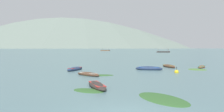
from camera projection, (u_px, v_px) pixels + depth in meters
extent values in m
plane|color=slate|center=(114.00, 48.00, 1506.94)|extent=(6000.00, 6000.00, 0.00)
cone|color=slate|center=(80.00, 19.00, 1565.01)|extent=(1721.39, 1721.39, 447.70)
cone|color=slate|center=(138.00, 20.00, 1530.71)|extent=(1122.13, 1122.13, 417.68)
cone|color=slate|center=(217.00, 35.00, 1698.41)|extent=(585.34, 585.34, 220.27)
ellipsoid|color=navy|center=(149.00, 68.00, 26.12)|extent=(3.60, 1.83, 0.59)
cube|color=#28519E|center=(149.00, 67.00, 26.11)|extent=(2.59, 1.32, 0.05)
cube|color=navy|center=(149.00, 67.00, 26.11)|extent=(0.24, 0.75, 0.04)
ellipsoid|color=#4C3323|center=(88.00, 74.00, 20.71)|extent=(2.87, 2.55, 0.45)
cube|color=#B7B2A3|center=(88.00, 73.00, 20.70)|extent=(2.06, 1.84, 0.05)
cube|color=#4C3323|center=(88.00, 72.00, 20.70)|extent=(0.39, 0.45, 0.04)
ellipsoid|color=#4C3323|center=(169.00, 66.00, 29.61)|extent=(1.65, 3.47, 0.51)
cube|color=olive|center=(169.00, 65.00, 29.60)|extent=(1.19, 2.50, 0.05)
cube|color=#4C3323|center=(169.00, 65.00, 29.60)|extent=(0.61, 0.22, 0.04)
ellipsoid|color=brown|center=(202.00, 67.00, 29.10)|extent=(2.37, 3.09, 0.39)
cube|color=#197A56|center=(202.00, 66.00, 29.10)|extent=(1.71, 2.23, 0.05)
cube|color=brown|center=(202.00, 66.00, 29.10)|extent=(0.51, 0.36, 0.04)
ellipsoid|color=navy|center=(75.00, 69.00, 25.67)|extent=(1.97, 3.51, 0.52)
cube|color=#B22D28|center=(75.00, 68.00, 25.67)|extent=(1.42, 2.52, 0.05)
cube|color=navy|center=(75.00, 67.00, 25.67)|extent=(0.61, 0.28, 0.04)
ellipsoid|color=#2D2826|center=(97.00, 86.00, 14.49)|extent=(2.02, 3.52, 0.45)
cube|color=#B22D28|center=(97.00, 84.00, 14.48)|extent=(1.45, 2.53, 0.05)
cube|color=#2D2826|center=(97.00, 83.00, 14.48)|extent=(0.60, 0.28, 0.04)
cube|color=brown|center=(105.00, 51.00, 195.90)|extent=(9.29, 5.43, 0.90)
cylinder|color=#4C4742|center=(102.00, 49.00, 195.36)|extent=(0.10, 0.10, 1.80)
cylinder|color=#4C4742|center=(102.00, 49.00, 197.94)|extent=(0.10, 0.10, 1.80)
cylinder|color=#4C4742|center=(108.00, 49.00, 193.76)|extent=(0.10, 0.10, 1.80)
cylinder|color=#4C4742|center=(109.00, 49.00, 196.34)|extent=(0.10, 0.10, 1.80)
cube|color=#9E998E|center=(105.00, 48.00, 195.82)|extent=(7.80, 4.56, 0.12)
cube|color=#2D2826|center=(163.00, 52.00, 125.68)|extent=(8.28, 4.06, 0.90)
cylinder|color=#4C4742|center=(168.00, 50.00, 126.00)|extent=(0.10, 0.10, 1.80)
cylinder|color=#4C4742|center=(168.00, 50.00, 124.07)|extent=(0.10, 0.10, 1.80)
cylinder|color=#4C4742|center=(158.00, 50.00, 127.20)|extent=(0.10, 0.10, 1.80)
cylinder|color=#4C4742|center=(158.00, 50.00, 125.27)|extent=(0.10, 0.10, 1.80)
cube|color=#9E998E|center=(163.00, 49.00, 125.60)|extent=(6.96, 3.41, 0.12)
sphere|color=yellow|center=(177.00, 72.00, 22.99)|extent=(0.49, 0.49, 0.49)
cylinder|color=black|center=(177.00, 69.00, 22.98)|extent=(0.06, 0.06, 0.60)
ellipsoid|color=#2D5628|center=(162.00, 99.00, 11.25)|extent=(3.36, 4.09, 0.14)
ellipsoid|color=#477033|center=(197.00, 70.00, 26.51)|extent=(2.31, 2.55, 0.14)
ellipsoid|color=#2D5628|center=(89.00, 91.00, 13.40)|extent=(2.63, 2.25, 0.14)
ellipsoid|color=#2D5628|center=(99.00, 75.00, 20.86)|extent=(3.20, 1.69, 0.14)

